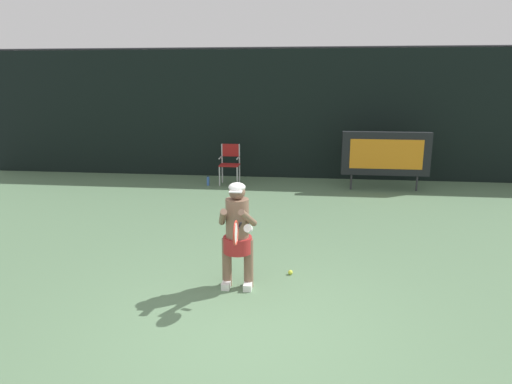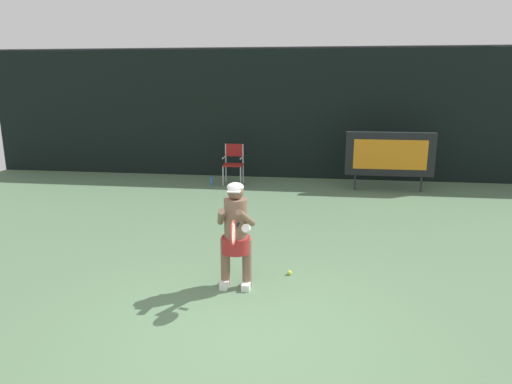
{
  "view_description": "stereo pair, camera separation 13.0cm",
  "coord_description": "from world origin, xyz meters",
  "px_view_note": "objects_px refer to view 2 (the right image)",
  "views": [
    {
      "loc": [
        0.66,
        -4.61,
        2.78
      ],
      "look_at": [
        -0.16,
        2.36,
        1.05
      ],
      "focal_mm": 32.1,
      "sensor_mm": 36.0,
      "label": 1
    },
    {
      "loc": [
        0.79,
        -4.6,
        2.78
      ],
      "look_at": [
        -0.16,
        2.36,
        1.05
      ],
      "focal_mm": 32.1,
      "sensor_mm": 36.0,
      "label": 2
    }
  ],
  "objects_px": {
    "umpire_chair": "(234,161)",
    "tennis_racket": "(233,232)",
    "tennis_ball_loose": "(289,273)",
    "water_bottle": "(212,181)",
    "tennis_player": "(236,231)",
    "scoreboard": "(390,154)"
  },
  "relations": [
    {
      "from": "water_bottle",
      "to": "scoreboard",
      "type": "bearing_deg",
      "value": 0.08
    },
    {
      "from": "umpire_chair",
      "to": "water_bottle",
      "type": "relative_size",
      "value": 4.08
    },
    {
      "from": "scoreboard",
      "to": "tennis_racket",
      "type": "distance_m",
      "value": 7.11
    },
    {
      "from": "tennis_player",
      "to": "tennis_ball_loose",
      "type": "height_order",
      "value": "tennis_player"
    },
    {
      "from": "tennis_racket",
      "to": "umpire_chair",
      "type": "bearing_deg",
      "value": 84.17
    },
    {
      "from": "water_bottle",
      "to": "tennis_player",
      "type": "xyz_separation_m",
      "value": [
        1.76,
        -6.03,
        0.67
      ]
    },
    {
      "from": "tennis_ball_loose",
      "to": "tennis_racket",
      "type": "bearing_deg",
      "value": -122.94
    },
    {
      "from": "water_bottle",
      "to": "tennis_racket",
      "type": "height_order",
      "value": "tennis_racket"
    },
    {
      "from": "scoreboard",
      "to": "umpire_chair",
      "type": "distance_m",
      "value": 4.08
    },
    {
      "from": "tennis_ball_loose",
      "to": "tennis_player",
      "type": "bearing_deg",
      "value": -145.83
    },
    {
      "from": "scoreboard",
      "to": "water_bottle",
      "type": "relative_size",
      "value": 8.3
    },
    {
      "from": "tennis_player",
      "to": "tennis_ball_loose",
      "type": "bearing_deg",
      "value": 34.17
    },
    {
      "from": "tennis_ball_loose",
      "to": "scoreboard",
      "type": "bearing_deg",
      "value": 68.85
    },
    {
      "from": "tennis_player",
      "to": "tennis_racket",
      "type": "height_order",
      "value": "tennis_player"
    },
    {
      "from": "tennis_player",
      "to": "tennis_ball_loose",
      "type": "relative_size",
      "value": 21.57
    },
    {
      "from": "tennis_racket",
      "to": "tennis_ball_loose",
      "type": "distance_m",
      "value": 1.5
    },
    {
      "from": "scoreboard",
      "to": "tennis_ball_loose",
      "type": "height_order",
      "value": "scoreboard"
    },
    {
      "from": "scoreboard",
      "to": "tennis_ball_loose",
      "type": "distance_m",
      "value": 6.03
    },
    {
      "from": "scoreboard",
      "to": "water_bottle",
      "type": "height_order",
      "value": "scoreboard"
    },
    {
      "from": "scoreboard",
      "to": "water_bottle",
      "type": "xyz_separation_m",
      "value": [
        -4.61,
        -0.01,
        -0.82
      ]
    },
    {
      "from": "umpire_chair",
      "to": "water_bottle",
      "type": "bearing_deg",
      "value": -155.11
    },
    {
      "from": "umpire_chair",
      "to": "tennis_racket",
      "type": "relative_size",
      "value": 1.79
    }
  ]
}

